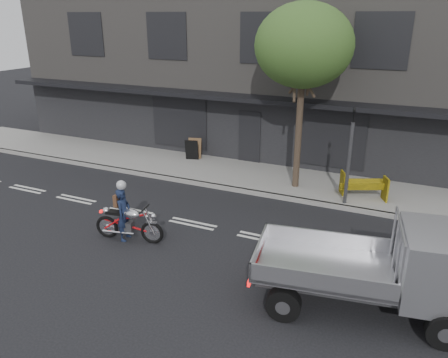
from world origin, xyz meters
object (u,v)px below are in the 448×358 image
construction_barrier (363,187)px  traffic_light_pole (349,162)px  street_tree (304,46)px  rider (124,215)px  flatbed_ute (420,267)px  motorcycle (129,223)px  sandwich_board (192,150)px

construction_barrier → traffic_light_pole: bearing=-130.3°
street_tree → rider: street_tree is taller
flatbed_ute → construction_barrier: flatbed_ute is taller
rider → street_tree: bearing=-40.5°
motorcycle → sandwich_board: 7.31m
flatbed_ute → construction_barrier: 6.30m
street_tree → construction_barrier: bearing=-6.4°
street_tree → sandwich_board: street_tree is taller
motorcycle → sandwich_board: (-1.72, 7.11, 0.05)m
motorcycle → construction_barrier: bearing=34.3°
street_tree → sandwich_board: bearing=166.8°
street_tree → rider: 8.22m
motorcycle → rider: 0.27m
street_tree → traffic_light_pole: size_ratio=1.93×
motorcycle → traffic_light_pole: bearing=33.6°
traffic_light_pole → rider: (-5.55, -5.06, -0.85)m
construction_barrier → sandwich_board: bearing=169.0°
traffic_light_pole → motorcycle: size_ratio=1.63×
rider → construction_barrier: 8.25m
sandwich_board → rider: bearing=-93.0°
street_tree → rider: size_ratio=4.22×
street_tree → flatbed_ute: (4.39, -6.25, -4.01)m
rider → flatbed_ute: size_ratio=0.32×
traffic_light_pole → construction_barrier: 1.29m
flatbed_ute → motorcycle: bearing=168.7°
street_tree → traffic_light_pole: bearing=-23.0°
construction_barrier → rider: bearing=-137.0°
traffic_light_pole → construction_barrier: (0.48, 0.57, -1.06)m
traffic_light_pole → sandwich_board: (-7.12, 2.05, -1.04)m
rider → flatbed_ute: (7.94, -0.34, 0.47)m
flatbed_ute → sandwich_board: size_ratio=5.40×
construction_barrier → sandwich_board: size_ratio=1.70×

